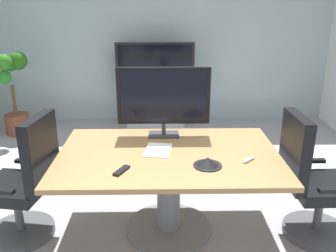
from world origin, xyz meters
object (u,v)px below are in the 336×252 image
(conference_table, at_px, (169,174))
(wall_display_unit, at_px, (155,98))
(tv_monitor, at_px, (164,98))
(conference_phone, at_px, (208,162))
(remote_control, at_px, (122,170))
(office_chair_left, at_px, (26,189))
(potted_plant, at_px, (14,91))
(office_chair_right, at_px, (311,188))

(conference_table, relative_size, wall_display_unit, 1.39)
(tv_monitor, distance_m, wall_display_unit, 2.48)
(wall_display_unit, bearing_deg, conference_table, -86.93)
(conference_table, relative_size, conference_phone, 8.27)
(conference_table, bearing_deg, conference_phone, -39.63)
(conference_phone, height_order, remote_control, conference_phone)
(conference_table, bearing_deg, office_chair_left, -176.44)
(wall_display_unit, height_order, remote_control, wall_display_unit)
(tv_monitor, distance_m, potted_plant, 3.01)
(conference_table, relative_size, potted_plant, 1.49)
(conference_phone, bearing_deg, remote_control, -172.60)
(wall_display_unit, bearing_deg, potted_plant, -170.10)
(office_chair_right, height_order, conference_phone, office_chair_right)
(wall_display_unit, distance_m, conference_phone, 3.11)
(wall_display_unit, height_order, conference_phone, wall_display_unit)
(remote_control, bearing_deg, potted_plant, 149.70)
(office_chair_left, height_order, conference_phone, office_chair_left)
(conference_phone, bearing_deg, office_chair_left, 173.46)
(office_chair_left, bearing_deg, tv_monitor, 122.54)
(office_chair_left, xyz_separation_m, remote_control, (0.83, -0.25, 0.29))
(office_chair_right, bearing_deg, tv_monitor, 65.92)
(office_chair_left, distance_m, potted_plant, 2.74)
(office_chair_left, bearing_deg, wall_display_unit, 169.48)
(potted_plant, relative_size, remote_control, 7.20)
(remote_control, bearing_deg, office_chair_right, 34.57)
(office_chair_right, relative_size, conference_phone, 4.95)
(potted_plant, distance_m, remote_control, 3.34)
(tv_monitor, xyz_separation_m, remote_control, (-0.32, -0.75, -0.35))
(potted_plant, bearing_deg, remote_control, -56.34)
(wall_display_unit, xyz_separation_m, potted_plant, (-2.06, -0.36, 0.22))
(conference_table, relative_size, tv_monitor, 2.17)
(conference_table, bearing_deg, office_chair_right, -4.67)
(tv_monitor, height_order, wall_display_unit, tv_monitor)
(office_chair_right, bearing_deg, potted_plant, 51.99)
(office_chair_right, xyz_separation_m, tv_monitor, (-1.22, 0.52, 0.64))
(wall_display_unit, distance_m, potted_plant, 2.10)
(conference_table, xyz_separation_m, tv_monitor, (-0.04, 0.42, 0.55))
(potted_plant, bearing_deg, wall_display_unit, 9.90)
(office_chair_right, height_order, remote_control, office_chair_right)
(tv_monitor, bearing_deg, conference_table, -85.01)
(office_chair_left, bearing_deg, conference_phone, 92.60)
(conference_table, xyz_separation_m, potted_plant, (-2.21, 2.46, 0.11))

